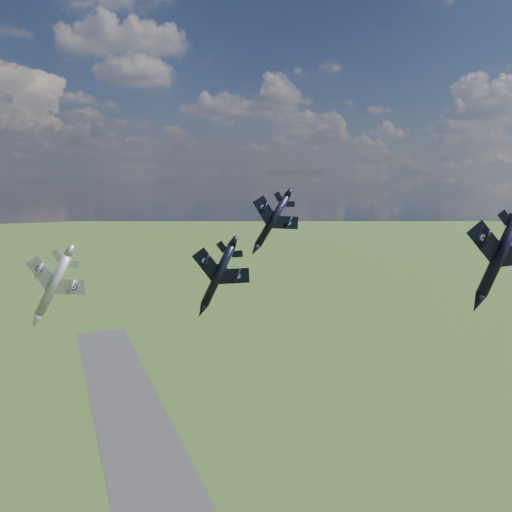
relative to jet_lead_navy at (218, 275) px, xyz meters
name	(u,v)px	position (x,y,z in m)	size (l,w,h in m)	color
jet_lead_navy	(218,275)	(0.00, 0.00, 0.00)	(10.90, 15.20, 3.14)	black
jet_right_navy	(499,255)	(29.99, -29.31, 5.92)	(11.45, 15.96, 3.30)	black
jet_high_navy	(272,221)	(17.71, 17.14, 6.96)	(11.59, 16.16, 3.34)	black
jet_left_silver	(53,285)	(-25.46, -0.15, 0.61)	(10.02, 13.97, 2.89)	gray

